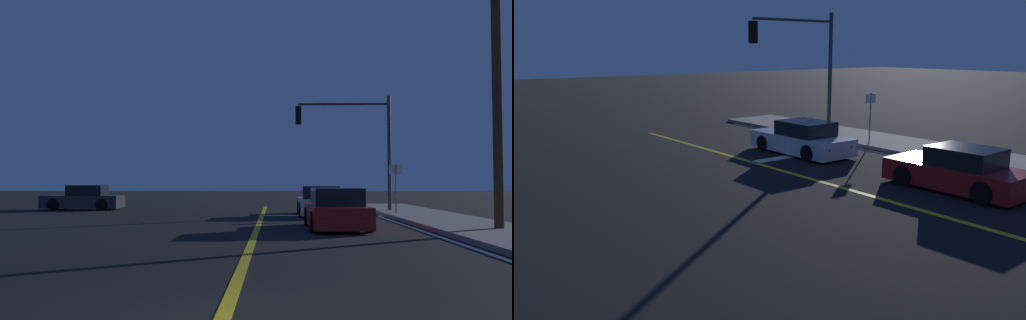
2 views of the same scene
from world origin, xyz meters
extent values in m
cube|color=gray|center=(7.03, 10.34, 0.07)|extent=(3.20, 37.23, 0.15)
cube|color=gold|center=(0.00, 10.34, 0.01)|extent=(0.20, 35.16, 0.01)
cube|color=silver|center=(5.18, 10.34, 0.01)|extent=(0.16, 35.16, 0.01)
cube|color=silver|center=(2.71, 19.18, 0.01)|extent=(5.43, 0.50, 0.01)
cube|color=#2D2D33|center=(-9.92, 23.91, 0.44)|extent=(4.18, 1.79, 0.68)
cube|color=black|center=(-9.67, 23.91, 1.04)|extent=(1.93, 1.53, 0.60)
cylinder|color=black|center=(-11.21, 23.08, 0.32)|extent=(0.64, 0.22, 0.64)
cylinder|color=black|center=(-11.22, 24.73, 0.32)|extent=(0.64, 0.22, 0.64)
cylinder|color=black|center=(-8.62, 23.09, 0.32)|extent=(0.64, 0.22, 0.64)
cylinder|color=black|center=(-8.63, 24.74, 0.32)|extent=(0.64, 0.22, 0.64)
sphere|color=#FFF4CC|center=(-11.95, 23.35, 0.52)|extent=(0.18, 0.18, 0.18)
sphere|color=#FFF4CC|center=(-11.95, 24.45, 0.52)|extent=(0.18, 0.18, 0.18)
sphere|color=red|center=(-7.88, 23.37, 0.52)|extent=(0.14, 0.14, 0.14)
sphere|color=red|center=(-7.88, 24.47, 0.52)|extent=(0.14, 0.14, 0.14)
cube|color=maroon|center=(2.58, 12.33, 0.44)|extent=(1.85, 4.24, 0.68)
cube|color=black|center=(2.59, 12.08, 1.04)|extent=(1.57, 1.96, 0.60)
cylinder|color=black|center=(1.73, 13.63, 0.32)|extent=(0.23, 0.64, 0.64)
cylinder|color=black|center=(3.40, 13.65, 0.32)|extent=(0.23, 0.64, 0.64)
cylinder|color=black|center=(1.77, 11.01, 0.32)|extent=(0.23, 0.64, 0.64)
cylinder|color=black|center=(3.44, 11.04, 0.32)|extent=(0.23, 0.64, 0.64)
sphere|color=#FFF4CC|center=(2.00, 14.37, 0.52)|extent=(0.18, 0.18, 0.18)
sphere|color=#FFF4CC|center=(3.11, 14.39, 0.52)|extent=(0.18, 0.18, 0.18)
sphere|color=red|center=(2.06, 10.27, 0.52)|extent=(0.14, 0.14, 0.14)
sphere|color=red|center=(3.17, 10.29, 0.52)|extent=(0.14, 0.14, 0.14)
cube|color=silver|center=(2.62, 19.42, 0.44)|extent=(1.91, 4.51, 0.68)
cube|color=black|center=(2.62, 19.15, 1.04)|extent=(1.63, 2.08, 0.60)
cylinder|color=black|center=(1.76, 20.82, 0.32)|extent=(0.23, 0.64, 0.64)
cylinder|color=black|center=(3.51, 20.80, 0.32)|extent=(0.23, 0.64, 0.64)
cylinder|color=black|center=(1.73, 18.03, 0.32)|extent=(0.23, 0.64, 0.64)
cylinder|color=black|center=(3.48, 18.02, 0.32)|extent=(0.23, 0.64, 0.64)
sphere|color=#FFF4CC|center=(2.06, 21.61, 0.52)|extent=(0.18, 0.18, 0.18)
sphere|color=#FFF4CC|center=(3.22, 21.60, 0.52)|extent=(0.18, 0.18, 0.18)
sphere|color=red|center=(2.02, 17.23, 0.52)|extent=(0.14, 0.14, 0.14)
sphere|color=red|center=(3.18, 17.22, 0.52)|extent=(0.14, 0.14, 0.14)
cylinder|color=#38383D|center=(6.23, 21.48, 2.89)|extent=(0.18, 0.18, 5.79)
cylinder|color=#38383D|center=(3.99, 21.48, 5.39)|extent=(4.48, 0.12, 0.12)
cube|color=black|center=(1.75, 21.48, 4.84)|extent=(0.28, 0.28, 0.90)
sphere|color=red|center=(1.75, 21.48, 5.11)|extent=(0.22, 0.22, 0.22)
sphere|color=#4C2D05|center=(1.75, 21.48, 4.84)|extent=(0.22, 0.22, 0.22)
sphere|color=#0A3814|center=(1.75, 21.48, 4.57)|extent=(0.22, 0.22, 0.22)
cylinder|color=#42301E|center=(7.33, 10.99, 4.66)|extent=(0.29, 0.29, 9.32)
cylinder|color=slate|center=(5.93, 18.68, 1.17)|extent=(0.06, 0.06, 2.34)
cube|color=white|center=(5.93, 18.68, 2.09)|extent=(0.56, 0.08, 0.40)
camera|label=1|loc=(0.60, -5.83, 1.56)|focal=38.61mm
camera|label=2|loc=(-11.34, 3.84, 4.23)|focal=36.59mm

